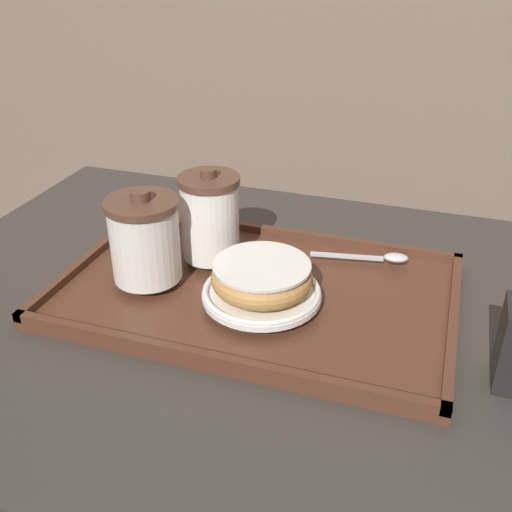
% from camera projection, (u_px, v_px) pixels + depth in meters
% --- Properties ---
extents(cafe_table, '(0.95, 0.76, 0.76)m').
position_uv_depth(cafe_table, '(234.00, 394.00, 0.91)').
color(cafe_table, '#38332D').
rests_on(cafe_table, ground_plane).
extents(serving_tray, '(0.53, 0.34, 0.02)m').
position_uv_depth(serving_tray, '(256.00, 292.00, 0.83)').
color(serving_tray, '#512D1E').
rests_on(serving_tray, cafe_table).
extents(coffee_cup_front, '(0.10, 0.10, 0.13)m').
position_uv_depth(coffee_cup_front, '(145.00, 239.00, 0.80)').
color(coffee_cup_front, white).
rests_on(coffee_cup_front, serving_tray).
extents(coffee_cup_rear, '(0.09, 0.09, 0.13)m').
position_uv_depth(coffee_cup_rear, '(210.00, 217.00, 0.85)').
color(coffee_cup_rear, white).
rests_on(coffee_cup_rear, serving_tray).
extents(plate_with_chocolate_donut, '(0.16, 0.16, 0.01)m').
position_uv_depth(plate_with_chocolate_donut, '(262.00, 293.00, 0.78)').
color(plate_with_chocolate_donut, white).
rests_on(plate_with_chocolate_donut, serving_tray).
extents(donut_chocolate_glazed, '(0.13, 0.13, 0.04)m').
position_uv_depth(donut_chocolate_glazed, '(262.00, 276.00, 0.77)').
color(donut_chocolate_glazed, tan).
rests_on(donut_chocolate_glazed, plate_with_chocolate_donut).
extents(spoon, '(0.14, 0.04, 0.01)m').
position_uv_depth(spoon, '(382.00, 257.00, 0.87)').
color(spoon, silver).
rests_on(spoon, serving_tray).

